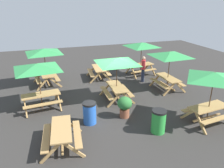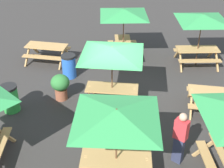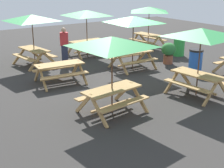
{
  "view_description": "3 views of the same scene",
  "coord_description": "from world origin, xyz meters",
  "views": [
    {
      "loc": [
        -10.23,
        3.39,
        5.06
      ],
      "look_at": [
        -0.14,
        0.05,
        0.9
      ],
      "focal_mm": 35.0,
      "sensor_mm": 36.0,
      "label": 1
    },
    {
      "loc": [
        0.58,
        -9.25,
        6.5
      ],
      "look_at": [
        -0.17,
        -0.19,
        0.9
      ],
      "focal_mm": 50.0,
      "sensor_mm": 36.0,
      "label": 2
    },
    {
      "loc": [
        8.09,
        10.34,
        3.85
      ],
      "look_at": [
        3.26,
        3.23,
        0.9
      ],
      "focal_mm": 50.0,
      "sensor_mm": 36.0,
      "label": 3
    }
  ],
  "objects": [
    {
      "name": "ground_plane",
      "position": [
        0.0,
        0.0,
        0.0
      ],
      "size": [
        28.46,
        28.46,
        0.0
      ],
      "primitive_type": "plane",
      "color": "#33302D",
      "rests_on": "ground"
    },
    {
      "name": "picnic_table_0",
      "position": [
        -0.17,
        -0.19,
        1.99
      ],
      "size": [
        2.83,
        2.83,
        2.34
      ],
      "rotation": [
        0.0,
        0.0,
        -0.02
      ],
      "color": "tan",
      "rests_on": "ground"
    },
    {
      "name": "picnic_table_1",
      "position": [
        3.26,
        3.23,
        1.99
      ],
      "size": [
        2.81,
        2.81,
        2.34
      ],
      "rotation": [
        0.0,
        0.0,
        0.11
      ],
      "color": "tan",
      "rests_on": "ground"
    },
    {
      "name": "picnic_table_2",
      "position": [
        0.21,
        -3.53,
        1.99
      ],
      "size": [
        2.83,
        2.83,
        2.34
      ],
      "rotation": [
        0.0,
        0.0,
        0.03
      ],
      "color": "tan",
      "rests_on": "ground"
    },
    {
      "name": "picnic_table_3",
      "position": [
        3.34,
        -0.17,
        0.56
      ],
      "size": [
        1.91,
        1.66,
        0.81
      ],
      "rotation": [
        0.0,
        0.0,
        -0.09
      ],
      "color": "tan",
      "rests_on": "ground"
    },
    {
      "name": "picnic_table_5",
      "position": [
        0.02,
        3.64,
        1.99
      ],
      "size": [
        2.81,
        2.81,
        2.34
      ],
      "rotation": [
        0.0,
        0.0,
        1.68
      ],
      "color": "tan",
      "rests_on": "ground"
    },
    {
      "name": "picnic_table_6",
      "position": [
        -3.61,
        -3.18,
        1.99
      ],
      "size": [
        2.2,
        2.2,
        2.34
      ],
      "rotation": [
        0.0,
        0.0,
        1.68
      ],
      "color": "tan",
      "rests_on": "ground"
    },
    {
      "name": "picnic_table_7",
      "position": [
        3.2,
        -3.18,
        1.99
      ],
      "size": [
        2.8,
        2.8,
        2.34
      ],
      "rotation": [
        0.0,
        0.0,
        1.7
      ],
      "color": "tan",
      "rests_on": "ground"
    },
    {
      "name": "trash_bin_green",
      "position": [
        -3.62,
        -0.76,
        0.49
      ],
      "size": [
        0.59,
        0.59,
        0.98
      ],
      "color": "green",
      "rests_on": "ground"
    },
    {
      "name": "trash_bin_blue",
      "position": [
        -2.08,
        1.71,
        0.49
      ],
      "size": [
        0.59,
        0.59,
        0.98
      ],
      "color": "blue",
      "rests_on": "ground"
    },
    {
      "name": "potted_plant_0",
      "position": [
        -2.06,
        0.09,
        0.58
      ],
      "size": [
        0.67,
        0.67,
        0.99
      ],
      "color": "#935138",
      "rests_on": "ground"
    },
    {
      "name": "person_standing",
      "position": [
        1.89,
        -2.73,
        0.89
      ],
      "size": [
        0.42,
        0.38,
        1.67
      ],
      "rotation": [
        0.0,
        0.0,
        2.57
      ],
      "color": "#2D334C",
      "rests_on": "ground"
    }
  ]
}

